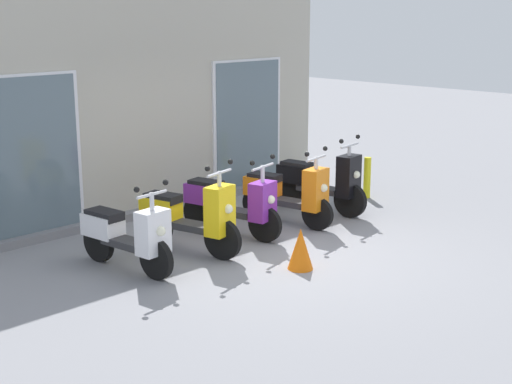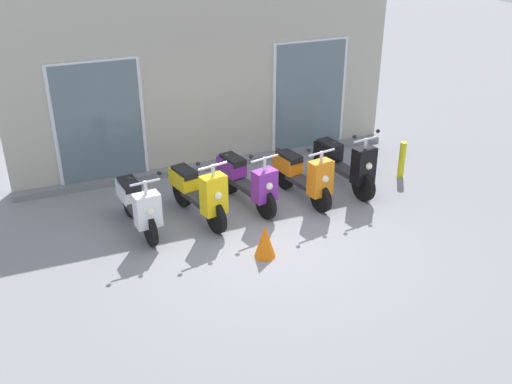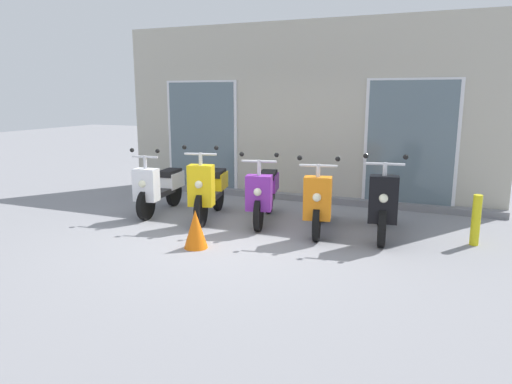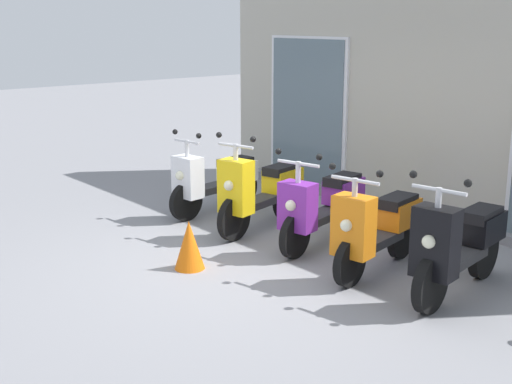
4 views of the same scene
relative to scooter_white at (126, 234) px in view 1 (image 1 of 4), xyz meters
name	(u,v)px [view 1 (image 1 of 4)]	position (x,y,z in m)	size (l,w,h in m)	color
ground_plane	(285,253)	(1.86, -0.92, -0.46)	(40.00, 40.00, 0.00)	gray
storefront_facade	(145,109)	(1.86, 2.06, 1.16)	(7.42, 0.50, 3.37)	#B2AD9E
scooter_white	(126,234)	(0.00, 0.00, 0.00)	(0.54, 1.54, 1.17)	black
scooter_yellow	(190,216)	(0.98, -0.03, 0.05)	(0.70, 1.61, 1.27)	black
scooter_purple	(231,203)	(1.88, 0.14, 0.02)	(0.71, 1.61, 1.19)	black
scooter_orange	(288,193)	(2.85, -0.06, 0.02)	(0.66, 1.54, 1.20)	black
scooter_black	(321,181)	(3.74, 0.06, 0.04)	(0.62, 1.66, 1.26)	black
traffic_cone	(301,249)	(1.53, -1.48, -0.20)	(0.32, 0.32, 0.52)	orange
curb_bollard	(367,178)	(4.99, 0.09, -0.11)	(0.12, 0.12, 0.70)	yellow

